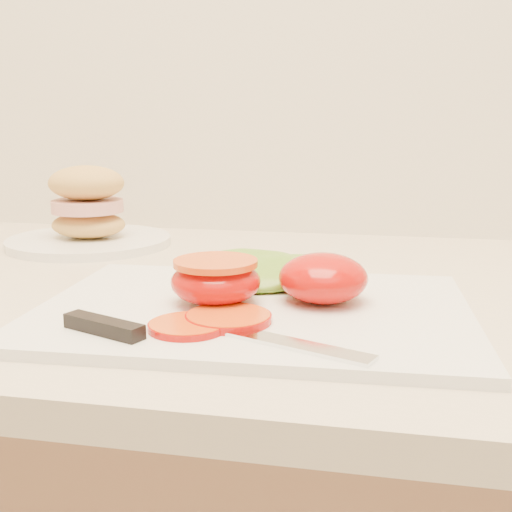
# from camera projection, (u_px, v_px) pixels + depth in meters

# --- Properties ---
(cutting_board) EXTENTS (0.41, 0.30, 0.01)m
(cutting_board) POSITION_uv_depth(u_px,v_px,m) (254.00, 311.00, 0.60)
(cutting_board) COLOR white
(cutting_board) RESTS_ON counter
(tomato_half_dome) EXTENTS (0.08, 0.08, 0.05)m
(tomato_half_dome) POSITION_uv_depth(u_px,v_px,m) (323.00, 278.00, 0.60)
(tomato_half_dome) COLOR #C00500
(tomato_half_dome) RESTS_ON cutting_board
(tomato_half_cut) EXTENTS (0.08, 0.08, 0.04)m
(tomato_half_cut) POSITION_uv_depth(u_px,v_px,m) (216.00, 280.00, 0.60)
(tomato_half_cut) COLOR #C00500
(tomato_half_cut) RESTS_ON cutting_board
(tomato_slice_0) EXTENTS (0.07, 0.07, 0.01)m
(tomato_slice_0) POSITION_uv_depth(u_px,v_px,m) (228.00, 318.00, 0.55)
(tomato_slice_0) COLOR #D75B0E
(tomato_slice_0) RESTS_ON cutting_board
(tomato_slice_1) EXTENTS (0.06, 0.06, 0.01)m
(tomato_slice_1) POSITION_uv_depth(u_px,v_px,m) (188.00, 326.00, 0.53)
(tomato_slice_1) COLOR #D75B0E
(tomato_slice_1) RESTS_ON cutting_board
(lettuce_leaf_0) EXTENTS (0.16, 0.12, 0.03)m
(lettuce_leaf_0) POSITION_uv_depth(u_px,v_px,m) (251.00, 270.00, 0.68)
(lettuce_leaf_0) COLOR #609F2A
(lettuce_leaf_0) RESTS_ON cutting_board
(lettuce_leaf_1) EXTENTS (0.13, 0.13, 0.02)m
(lettuce_leaf_1) POSITION_uv_depth(u_px,v_px,m) (298.00, 272.00, 0.67)
(lettuce_leaf_1) COLOR #609F2A
(lettuce_leaf_1) RESTS_ON cutting_board
(knife) EXTENTS (0.26, 0.08, 0.01)m
(knife) POSITION_uv_depth(u_px,v_px,m) (170.00, 332.00, 0.51)
(knife) COLOR silver
(knife) RESTS_ON cutting_board
(sandwich_plate) EXTENTS (0.23, 0.23, 0.11)m
(sandwich_plate) POSITION_uv_depth(u_px,v_px,m) (88.00, 217.00, 0.92)
(sandwich_plate) COLOR white
(sandwich_plate) RESTS_ON counter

